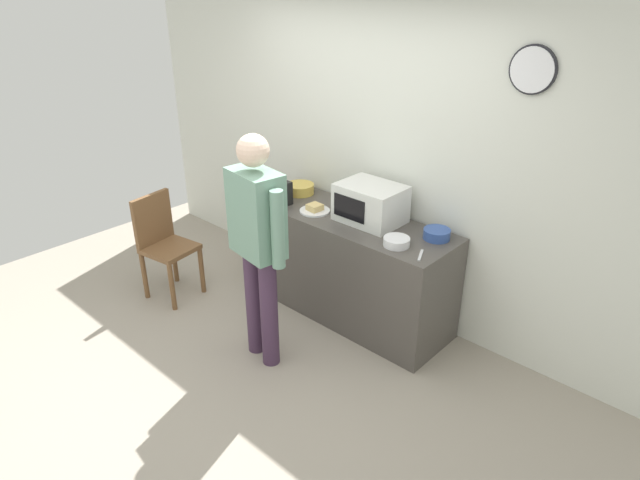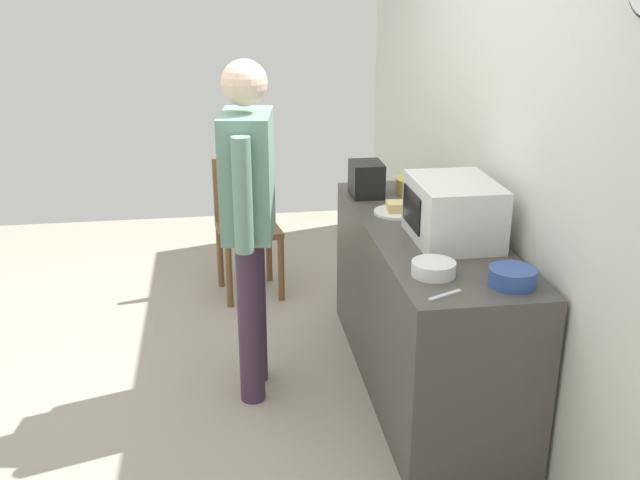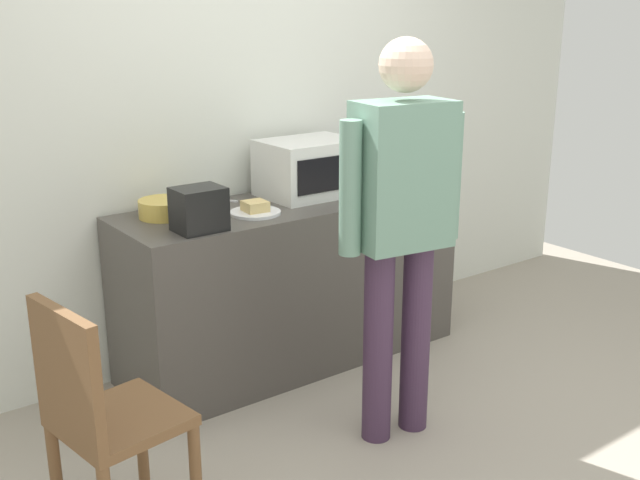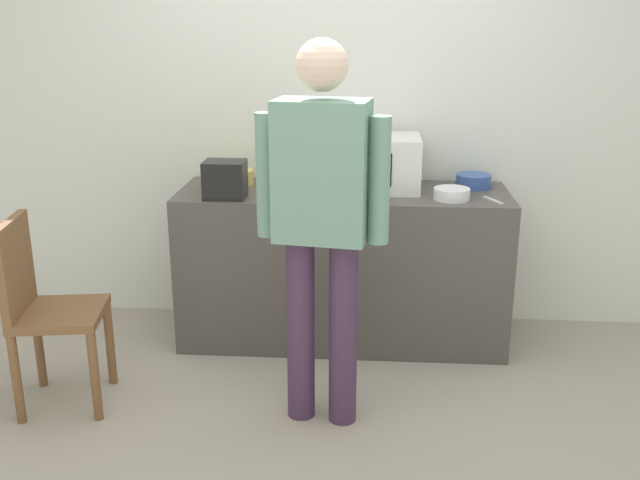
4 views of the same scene
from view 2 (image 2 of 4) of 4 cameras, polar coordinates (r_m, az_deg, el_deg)
name	(u,v)px [view 2 (image 2 of 4)]	position (r m, az deg, el deg)	size (l,w,h in m)	color
ground_plane	(197,390)	(4.10, -9.54, -11.42)	(6.00, 6.00, 0.00)	#9E9384
back_wall	(500,144)	(3.87, 13.80, 7.26)	(5.40, 0.13, 2.60)	silver
kitchen_counter	(424,308)	(3.96, 8.05, -5.24)	(1.85, 0.62, 0.89)	#4C4742
microwave	(453,211)	(3.61, 10.32, 2.23)	(0.50, 0.39, 0.30)	silver
sandwich_plate	(397,210)	(4.01, 5.99, 2.34)	(0.25, 0.25, 0.07)	white
salad_bowl	(433,268)	(3.21, 8.81, -2.20)	(0.19, 0.19, 0.06)	white
cereal_bowl	(417,185)	(4.41, 7.52, 4.24)	(0.25, 0.25, 0.09)	gold
mixing_bowl	(512,277)	(3.18, 14.72, -2.78)	(0.20, 0.20, 0.08)	#33519E
toaster	(366,179)	(4.30, 3.63, 4.75)	(0.22, 0.18, 0.20)	black
fork_utensil	(454,210)	(4.10, 10.37, 2.31)	(0.17, 0.02, 0.01)	silver
spoon_utensil	(445,295)	(3.03, 9.69, -4.24)	(0.17, 0.02, 0.01)	silver
person_standing	(249,208)	(3.65, -5.57, 2.51)	(0.58, 0.30, 1.75)	#412A44
wooden_chair	(246,219)	(5.08, -5.75, 1.64)	(0.46, 0.46, 0.94)	brown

